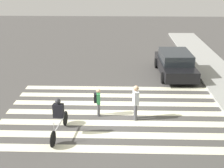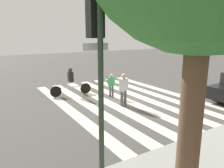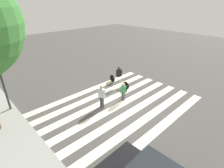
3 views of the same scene
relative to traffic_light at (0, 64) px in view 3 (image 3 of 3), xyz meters
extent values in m
plane|color=#4C4947|center=(-4.27, -5.17, -3.05)|extent=(60.00, 60.00, 0.00)
cube|color=#9E9E99|center=(-4.27, 1.08, -2.98)|extent=(36.00, 2.50, 0.14)
cube|color=#F2EDCC|center=(-7.35, -5.17, -3.05)|extent=(0.52, 10.00, 0.01)
cube|color=#F2EDCC|center=(-6.33, -5.17, -3.05)|extent=(0.52, 10.00, 0.01)
cube|color=#F2EDCC|center=(-5.30, -5.17, -3.05)|extent=(0.52, 10.00, 0.01)
cube|color=#F2EDCC|center=(-4.27, -5.17, -3.05)|extent=(0.52, 10.00, 0.01)
cube|color=#F2EDCC|center=(-3.25, -5.17, -3.05)|extent=(0.52, 10.00, 0.01)
cube|color=#F2EDCC|center=(-2.22, -5.17, -3.05)|extent=(0.52, 10.00, 0.01)
cube|color=#F2EDCC|center=(-1.20, -5.17, -3.05)|extent=(0.52, 10.00, 0.01)
cylinder|color=#283828|center=(0.00, 0.13, -0.87)|extent=(0.12, 0.12, 4.36)
cube|color=silver|center=(0.00, -0.08, 0.08)|extent=(0.60, 0.02, 0.16)
sphere|color=#590F0F|center=(0.00, -0.24, 0.91)|extent=(0.15, 0.15, 0.15)
sphere|color=#59470F|center=(0.00, -0.24, 0.68)|extent=(0.15, 0.15, 0.15)
sphere|color=gold|center=(0.00, -0.24, 0.45)|extent=(0.15, 0.15, 0.15)
cylinder|color=#4C4C51|center=(-3.75, -4.25, -2.68)|extent=(0.14, 0.14, 0.75)
cylinder|color=#4C4C51|center=(-3.55, -4.25, -2.68)|extent=(0.14, 0.14, 0.75)
cube|color=silver|center=(-3.65, -4.25, -2.00)|extent=(0.47, 0.28, 0.60)
sphere|color=tan|center=(-3.65, -4.25, -1.59)|extent=(0.24, 0.24, 0.24)
cylinder|color=#4C4C51|center=(-4.05, -5.89, -2.75)|extent=(0.11, 0.11, 0.61)
cylinder|color=#4C4C51|center=(-3.89, -5.89, -2.75)|extent=(0.11, 0.11, 0.61)
cube|color=#338C4C|center=(-3.97, -5.89, -2.20)|extent=(0.37, 0.19, 0.49)
sphere|color=tan|center=(-3.97, -5.89, -1.86)|extent=(0.19, 0.19, 0.19)
cube|color=black|center=(-3.99, -6.03, -2.20)|extent=(0.28, 0.15, 0.41)
cylinder|color=black|center=(-1.32, -7.40, -2.74)|extent=(0.62, 0.10, 0.62)
cylinder|color=black|center=(-3.03, -7.23, -2.74)|extent=(0.62, 0.10, 0.62)
cube|color=#B2B2B7|center=(-2.17, -7.31, -2.57)|extent=(1.46, 0.18, 0.04)
cylinder|color=#B2B2B7|center=(-2.47, -7.28, -2.41)|extent=(0.03, 0.03, 0.32)
cylinder|color=#B2B2B7|center=(-1.53, -7.38, -2.37)|extent=(0.03, 0.03, 0.40)
cube|color=black|center=(-2.17, -7.31, -1.98)|extent=(0.28, 0.42, 0.55)
sphere|color=#333338|center=(-2.17, -7.31, -1.58)|extent=(0.22, 0.22, 0.22)
cylinder|color=black|center=(-8.27, -2.45, -2.73)|extent=(0.65, 0.22, 0.64)
camera|label=1|loc=(8.72, -4.91, 3.25)|focal=50.00mm
camera|label=2|loc=(2.16, 4.05, 0.35)|focal=35.00mm
camera|label=3|loc=(-10.96, 1.87, 3.23)|focal=28.00mm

